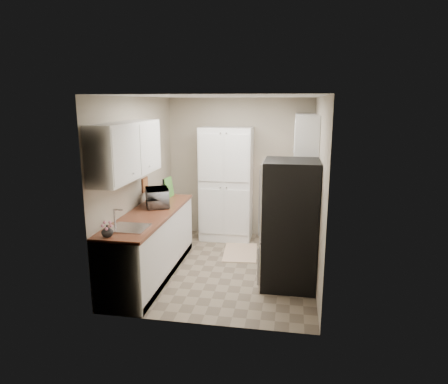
% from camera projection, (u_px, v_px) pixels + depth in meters
% --- Properties ---
extents(ground, '(3.20, 3.20, 0.00)m').
position_uv_depth(ground, '(225.00, 267.00, 5.99)').
color(ground, '#7A6B56').
rests_on(ground, ground).
extents(room_shell, '(2.64, 3.24, 2.52)m').
position_uv_depth(room_shell, '(224.00, 160.00, 5.63)').
color(room_shell, '#AFA68D').
rests_on(room_shell, ground).
extents(pantry_cabinet, '(0.90, 0.55, 2.00)m').
position_uv_depth(pantry_cabinet, '(226.00, 184.00, 7.07)').
color(pantry_cabinet, white).
rests_on(pantry_cabinet, ground).
extents(base_cabinet_left, '(0.60, 2.30, 0.88)m').
position_uv_depth(base_cabinet_left, '(151.00, 245.00, 5.65)').
color(base_cabinet_left, white).
rests_on(base_cabinet_left, ground).
extents(countertop_left, '(0.63, 2.33, 0.04)m').
position_uv_depth(countertop_left, '(150.00, 214.00, 5.55)').
color(countertop_left, brown).
rests_on(countertop_left, base_cabinet_left).
extents(base_cabinet_right, '(0.60, 0.80, 0.88)m').
position_uv_depth(base_cabinet_right, '(293.00, 220.00, 6.88)').
color(base_cabinet_right, white).
rests_on(base_cabinet_right, ground).
extents(countertop_right, '(0.63, 0.83, 0.04)m').
position_uv_depth(countertop_right, '(294.00, 194.00, 6.78)').
color(countertop_right, brown).
rests_on(countertop_right, base_cabinet_right).
extents(electric_range, '(0.71, 0.78, 1.13)m').
position_uv_depth(electric_range, '(292.00, 232.00, 6.10)').
color(electric_range, '#B7B7BC').
rests_on(electric_range, ground).
extents(refrigerator, '(0.70, 0.72, 1.70)m').
position_uv_depth(refrigerator, '(290.00, 224.00, 5.26)').
color(refrigerator, '#B7B7BC').
rests_on(refrigerator, ground).
extents(microwave, '(0.49, 0.56, 0.26)m').
position_uv_depth(microwave, '(158.00, 197.00, 5.87)').
color(microwave, '#B5B5B9').
rests_on(microwave, countertop_left).
extents(wine_bottle, '(0.08, 0.08, 0.30)m').
position_uv_depth(wine_bottle, '(164.00, 190.00, 6.25)').
color(wine_bottle, black).
rests_on(wine_bottle, countertop_left).
extents(flower_vase, '(0.17, 0.17, 0.14)m').
position_uv_depth(flower_vase, '(107.00, 231.00, 4.54)').
color(flower_vase, white).
rests_on(flower_vase, countertop_left).
extents(cutting_board, '(0.06, 0.26, 0.32)m').
position_uv_depth(cutting_board, '(169.00, 187.00, 6.42)').
color(cutting_board, '#448D33').
rests_on(cutting_board, countertop_left).
extents(toaster_oven, '(0.29, 0.36, 0.21)m').
position_uv_depth(toaster_oven, '(292.00, 185.00, 6.89)').
color(toaster_oven, silver).
rests_on(toaster_oven, countertop_right).
extents(fruit_basket, '(0.27, 0.27, 0.11)m').
position_uv_depth(fruit_basket, '(294.00, 176.00, 6.84)').
color(fruit_basket, '#D5940A').
rests_on(fruit_basket, toaster_oven).
extents(kitchen_mat, '(0.60, 0.89, 0.01)m').
position_uv_depth(kitchen_mat, '(240.00, 252.00, 6.56)').
color(kitchen_mat, beige).
rests_on(kitchen_mat, ground).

